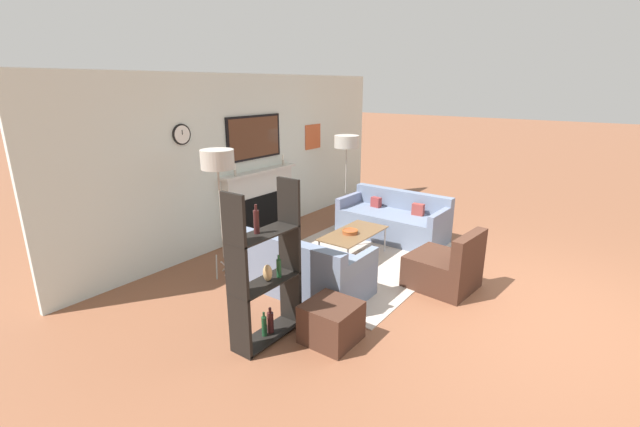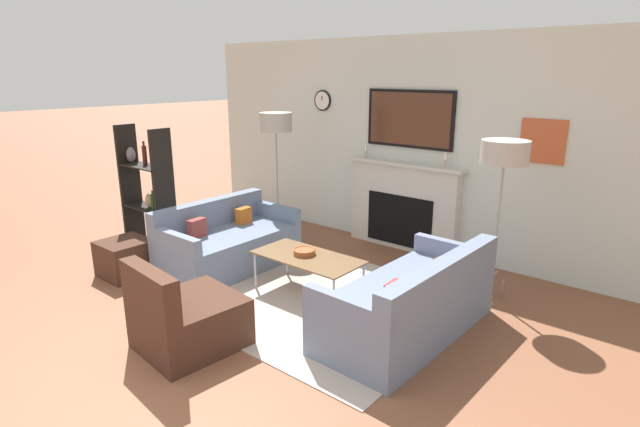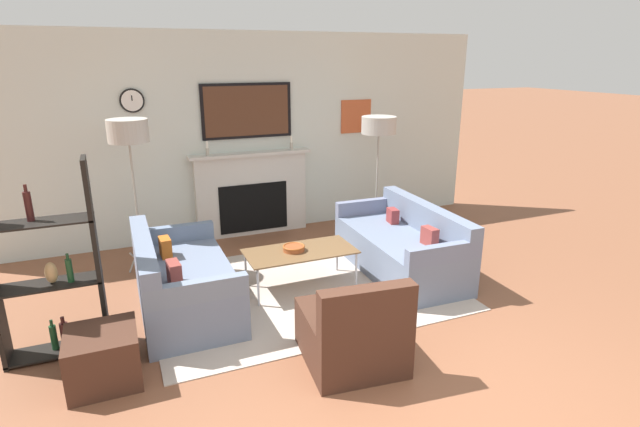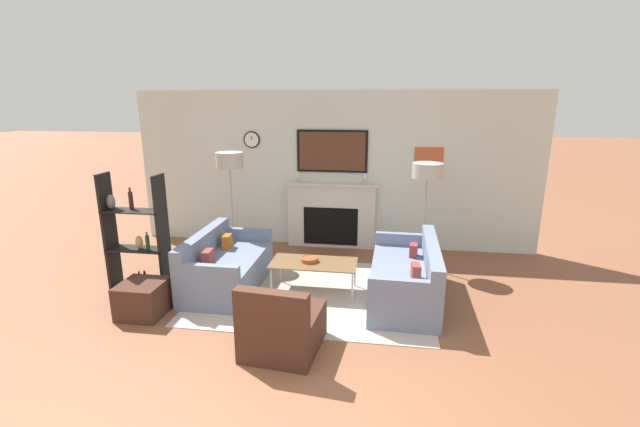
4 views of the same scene
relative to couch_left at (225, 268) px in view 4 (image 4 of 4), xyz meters
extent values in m
plane|color=brown|center=(1.24, -2.51, -0.29)|extent=(60.00, 60.00, 0.00)
cube|color=silver|center=(1.24, 2.05, 1.06)|extent=(7.00, 0.07, 2.70)
cube|color=beige|center=(1.24, 1.94, 0.27)|extent=(1.53, 0.16, 1.11)
cube|color=black|center=(1.24, 1.85, 0.11)|extent=(0.95, 0.01, 0.67)
cube|color=beige|center=(1.24, 1.92, 0.84)|extent=(1.65, 0.22, 0.04)
cylinder|color=#B2AD9E|center=(0.66, 1.89, 0.91)|extent=(0.04, 0.04, 0.10)
cylinder|color=white|center=(0.66, 1.89, 1.01)|extent=(0.03, 0.03, 0.09)
cylinder|color=#B2AD9E|center=(1.81, 1.89, 0.91)|extent=(0.04, 0.04, 0.10)
cylinder|color=white|center=(1.81, 1.89, 1.01)|extent=(0.03, 0.03, 0.09)
cube|color=black|center=(1.24, 2.01, 1.40)|extent=(1.22, 0.04, 0.72)
cube|color=#4C2D1E|center=(1.24, 1.99, 1.40)|extent=(1.13, 0.01, 0.65)
cylinder|color=black|center=(-0.18, 2.00, 1.58)|extent=(0.29, 0.02, 0.29)
cylinder|color=silver|center=(-0.18, 1.99, 1.58)|extent=(0.25, 0.00, 0.25)
cube|color=black|center=(-0.18, 1.99, 1.61)|extent=(0.01, 0.00, 0.06)
cube|color=#BD542E|center=(2.85, 2.01, 1.26)|extent=(0.47, 0.02, 0.47)
cube|color=#B6A79A|center=(1.24, 0.00, -0.28)|extent=(3.09, 2.33, 0.01)
cube|color=slate|center=(0.04, 0.00, -0.06)|extent=(0.85, 1.60, 0.45)
cube|color=slate|center=(-0.31, 0.00, 0.33)|extent=(0.16, 1.60, 0.33)
cube|color=slate|center=(0.04, 0.75, 0.25)|extent=(0.85, 0.10, 0.18)
cube|color=slate|center=(0.04, -0.75, 0.25)|extent=(0.85, 0.10, 0.18)
cube|color=#BF5B1C|center=(-0.09, 0.35, 0.26)|extent=(0.11, 0.20, 0.20)
cube|color=brown|center=(-0.09, -0.35, 0.27)|extent=(0.12, 0.22, 0.21)
cube|color=slate|center=(2.43, 0.00, -0.06)|extent=(0.88, 1.83, 0.45)
cube|color=slate|center=(2.77, -0.01, 0.33)|extent=(0.21, 1.81, 0.32)
cube|color=slate|center=(2.41, -0.85, 0.26)|extent=(0.84, 0.12, 0.18)
cube|color=slate|center=(2.46, 0.85, 0.26)|extent=(0.84, 0.12, 0.18)
cube|color=brown|center=(2.55, -0.40, 0.26)|extent=(0.11, 0.20, 0.19)
cube|color=maroon|center=(2.57, 0.40, 0.25)|extent=(0.12, 0.19, 0.17)
cube|color=#45281D|center=(1.15, -1.37, -0.08)|extent=(0.82, 0.87, 0.42)
cube|color=#45281D|center=(1.11, -1.70, 0.32)|extent=(0.75, 0.22, 0.38)
cube|color=brown|center=(1.24, 0.03, 0.13)|extent=(1.16, 0.57, 0.02)
cylinder|color=#B7B7BC|center=(0.70, -0.21, -0.08)|extent=(0.02, 0.02, 0.41)
cylinder|color=#B7B7BC|center=(1.78, -0.21, -0.08)|extent=(0.02, 0.02, 0.41)
cylinder|color=#B7B7BC|center=(0.70, 0.28, -0.08)|extent=(0.02, 0.02, 0.41)
cylinder|color=#B7B7BC|center=(1.78, 0.28, -0.08)|extent=(0.02, 0.02, 0.41)
cylinder|color=#964825|center=(1.17, 0.06, 0.16)|extent=(0.23, 0.23, 0.05)
torus|color=#9F4E20|center=(1.17, 0.06, 0.19)|extent=(0.24, 0.24, 0.02)
cylinder|color=#9E998E|center=(-0.19, 1.19, -0.15)|extent=(0.09, 0.23, 0.28)
cylinder|color=#9E998E|center=(-0.37, 1.24, -0.15)|extent=(0.17, 0.19, 0.28)
cylinder|color=#9E998E|center=(-0.31, 1.05, -0.15)|extent=(0.23, 0.07, 0.28)
cylinder|color=#9E998E|center=(-0.29, 1.16, 0.60)|extent=(0.02, 0.02, 1.23)
cylinder|color=#B2ADA3|center=(-0.29, 1.16, 1.33)|extent=(0.43, 0.43, 0.25)
cylinder|color=#9E998E|center=(2.87, 1.19, -0.16)|extent=(0.09, 0.23, 0.27)
cylinder|color=#9E998E|center=(2.68, 1.24, -0.16)|extent=(0.17, 0.19, 0.27)
cylinder|color=#9E998E|center=(2.74, 1.05, -0.16)|extent=(0.23, 0.07, 0.27)
cylinder|color=#9E998E|center=(2.76, 1.16, 0.55)|extent=(0.02, 0.02, 1.16)
cylinder|color=#B2ADA3|center=(2.76, 1.16, 1.24)|extent=(0.45, 0.45, 0.22)
cube|color=black|center=(-1.44, -0.35, 0.53)|extent=(0.04, 0.28, 1.63)
cube|color=black|center=(-0.68, -0.35, 0.53)|extent=(0.04, 0.28, 1.63)
cube|color=black|center=(-1.06, -0.35, -0.26)|extent=(0.80, 0.28, 0.02)
cube|color=black|center=(-1.06, -0.35, 0.34)|extent=(0.80, 0.28, 0.01)
cube|color=black|center=(-1.06, -0.35, 0.87)|extent=(0.80, 0.28, 0.02)
cylinder|color=#194223|center=(-0.89, -0.38, 0.45)|extent=(0.05, 0.05, 0.19)
cylinder|color=#194223|center=(-0.89, -0.38, 0.57)|extent=(0.02, 0.02, 0.05)
cylinder|color=#3D1919|center=(-1.11, -0.30, 0.99)|extent=(0.06, 0.06, 0.23)
cylinder|color=#3D1919|center=(-1.11, -0.30, 1.13)|extent=(0.03, 0.03, 0.06)
ellipsoid|color=tan|center=(-1.03, -0.35, 0.44)|extent=(0.09, 0.09, 0.18)
ellipsoid|color=slate|center=(-1.37, -0.33, 0.97)|extent=(0.11, 0.11, 0.20)
cylinder|color=#3D1919|center=(-1.01, -0.34, -0.14)|extent=(0.07, 0.07, 0.23)
cylinder|color=#3D1919|center=(-1.01, -0.34, 0.00)|extent=(0.03, 0.03, 0.06)
cylinder|color=#194223|center=(-1.09, -0.34, -0.14)|extent=(0.05, 0.05, 0.22)
cylinder|color=#194223|center=(-1.09, -0.34, -0.01)|extent=(0.02, 0.02, 0.05)
cube|color=#45281D|center=(-0.71, -0.91, -0.08)|extent=(0.52, 0.52, 0.41)
camera|label=1|loc=(-3.89, -3.09, 2.26)|focal=24.00mm
camera|label=2|loc=(4.42, -3.60, 1.98)|focal=28.00mm
camera|label=3|loc=(-0.45, -4.56, 2.09)|focal=28.00mm
camera|label=4|loc=(2.12, -5.28, 2.25)|focal=24.00mm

